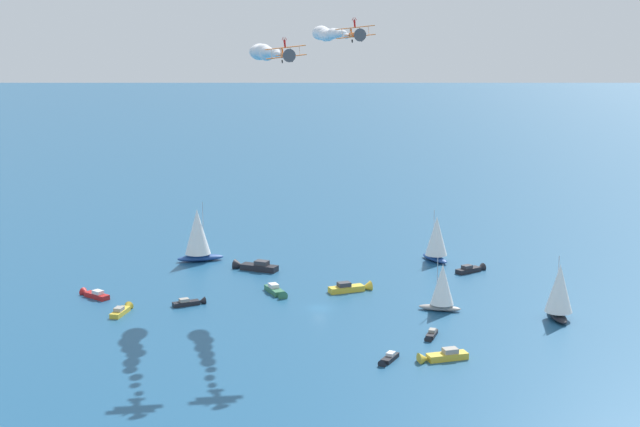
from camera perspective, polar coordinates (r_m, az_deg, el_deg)
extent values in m
plane|color=#1E517A|center=(173.96, -0.06, -6.04)|extent=(2000.00, 2000.00, 0.00)
ellipsoid|color=#23478C|center=(211.24, -7.60, -2.81)|extent=(11.07, 7.24, 1.51)
cylinder|color=#B2B2B7|center=(209.77, -7.43, -0.95)|extent=(0.14, 0.14, 12.41)
cone|color=white|center=(209.73, -7.79, -1.14)|extent=(7.87, 7.87, 10.55)
cube|color=black|center=(177.48, -8.50, -5.67)|extent=(5.21, 4.42, 0.84)
cone|color=black|center=(178.44, -7.52, -5.55)|extent=(2.06, 2.14, 1.67)
cube|color=gray|center=(177.16, -8.63, -5.46)|extent=(2.27, 2.16, 0.63)
cube|color=gold|center=(148.80, 8.08, -8.97)|extent=(6.97, 4.89, 1.07)
cone|color=gold|center=(147.20, 6.61, -9.16)|extent=(2.49, 2.69, 2.15)
cube|color=gray|center=(148.68, 8.27, -8.61)|extent=(2.87, 2.58, 0.81)
cube|color=gold|center=(184.79, 1.69, -4.81)|extent=(7.51, 5.78, 1.17)
cone|color=gold|center=(186.53, 2.97, -4.67)|extent=(2.82, 2.98, 2.35)
cube|color=#38383D|center=(184.30, 1.53, -4.52)|extent=(3.17, 2.93, 0.88)
cube|color=black|center=(201.42, -3.87, -3.45)|extent=(8.80, 4.58, 1.34)
cone|color=black|center=(203.73, -5.17, -3.30)|extent=(2.72, 3.12, 2.69)
cube|color=#38383D|center=(200.84, -3.72, -3.15)|extent=(3.36, 2.78, 1.01)
cube|color=black|center=(147.56, 4.47, -9.14)|extent=(2.75, 4.73, 0.72)
cone|color=black|center=(145.18, 4.04, -9.48)|extent=(1.73, 1.54, 1.44)
cube|color=silver|center=(147.63, 4.52, -8.87)|extent=(1.58, 1.85, 0.54)
cube|color=black|center=(159.50, 7.12, -7.62)|extent=(2.06, 4.48, 0.69)
cone|color=black|center=(157.05, 6.92, -7.92)|extent=(1.54, 1.31, 1.38)
cube|color=gray|center=(159.60, 7.15, -7.38)|extent=(1.33, 1.67, 0.52)
ellipsoid|color=#9E9993|center=(173.92, 7.61, -5.95)|extent=(8.20, 2.91, 1.13)
cylinder|color=#B2B2B7|center=(172.53, 7.45, -4.29)|extent=(0.14, 0.14, 9.25)
cone|color=white|center=(172.55, 7.78, -4.46)|extent=(4.77, 4.77, 7.86)
ellipsoid|color=#23478C|center=(211.12, 7.30, -2.84)|extent=(7.58, 9.06, 1.30)
cylinder|color=#B2B2B7|center=(210.31, 7.24, -1.21)|extent=(0.14, 0.14, 10.70)
cone|color=white|center=(209.49, 7.41, -1.42)|extent=(7.15, 7.15, 9.10)
cube|color=#33704C|center=(184.15, -2.91, -4.90)|extent=(5.31, 6.57, 1.04)
cone|color=#33704C|center=(180.59, -2.46, -5.22)|extent=(2.65, 2.53, 2.08)
cube|color=silver|center=(184.34, -2.97, -4.59)|extent=(2.64, 2.81, 0.78)
cube|color=black|center=(202.16, 9.40, -3.58)|extent=(5.79, 5.78, 0.99)
cone|color=black|center=(204.78, 10.16, -3.41)|extent=(2.52, 2.52, 1.98)
cube|color=#38383D|center=(201.63, 9.32, -3.36)|extent=(2.66, 2.65, 0.74)
cube|color=gold|center=(174.08, -12.58, -6.15)|extent=(2.02, 5.74, 0.91)
cone|color=gold|center=(177.11, -12.12, -5.83)|extent=(1.87, 1.52, 1.82)
cube|color=gray|center=(173.48, -12.65, -5.94)|extent=(1.53, 2.04, 0.68)
ellipsoid|color=black|center=(173.19, 14.83, -6.28)|extent=(4.31, 9.52, 1.29)
cylinder|color=#B2B2B7|center=(172.17, 14.87, -4.33)|extent=(0.14, 0.14, 10.57)
cone|color=white|center=(171.25, 14.97, -4.60)|extent=(5.94, 5.94, 8.99)
cube|color=#B21E1E|center=(185.89, -14.00, -5.09)|extent=(6.12, 4.53, 0.95)
cone|color=#B21E1E|center=(188.69, -14.67, -4.88)|extent=(2.25, 2.40, 1.90)
cube|color=silver|center=(185.32, -13.92, -4.87)|extent=(2.56, 2.34, 0.71)
cylinder|color=orange|center=(167.77, 2.25, 11.26)|extent=(3.36, 6.29, 0.99)
cylinder|color=white|center=(164.97, 2.52, 11.26)|extent=(1.25, 0.98, 1.11)
cylinder|color=#4C4C51|center=(164.57, 2.56, 11.26)|extent=(2.35, 1.01, 2.53)
cube|color=orange|center=(167.49, 2.29, 11.17)|extent=(7.13, 3.94, 0.87)
cube|color=orange|center=(167.45, 2.24, 11.72)|extent=(7.13, 3.94, 0.87)
cylinder|color=white|center=(168.14, 3.10, 11.53)|extent=(0.29, 0.20, 1.62)
cylinder|color=white|center=(167.70, 2.56, 11.48)|extent=(0.29, 0.20, 1.62)
cylinder|color=white|center=(167.23, 1.96, 11.42)|extent=(0.29, 0.20, 1.62)
cylinder|color=white|center=(166.83, 1.41, 11.36)|extent=(0.29, 0.20, 1.62)
cube|color=orange|center=(170.51, 1.98, 11.45)|extent=(0.63, 1.10, 1.20)
cube|color=orange|center=(170.52, 2.00, 11.26)|extent=(2.65, 1.78, 0.34)
cylinder|color=black|center=(167.26, 2.66, 10.95)|extent=(0.40, 0.62, 0.61)
cylinder|color=black|center=(166.79, 2.06, 10.89)|extent=(0.40, 0.62, 0.61)
cylinder|color=#262628|center=(167.44, 2.22, 11.88)|extent=(0.19, 0.14, 0.90)
cylinder|color=red|center=(167.47, 2.25, 11.88)|extent=(0.24, 0.20, 0.79)
cylinder|color=red|center=(167.42, 2.19, 11.87)|extent=(0.24, 0.20, 0.79)
cube|color=red|center=(167.43, 2.20, 12.10)|extent=(0.44, 0.33, 0.55)
sphere|color=#9E7051|center=(167.43, 2.19, 12.23)|extent=(0.21, 0.21, 0.21)
cylinder|color=red|center=(167.50, 2.28, 12.26)|extent=(0.42, 0.24, 0.52)
cylinder|color=red|center=(167.36, 2.09, 12.24)|extent=(0.33, 0.20, 0.57)
ellipsoid|color=silver|center=(172.42, 1.69, 11.21)|extent=(2.01, 2.40, 1.16)
ellipsoid|color=silver|center=(175.78, 1.48, 11.36)|extent=(2.44, 2.85, 1.44)
ellipsoid|color=silver|center=(179.23, 1.39, 11.36)|extent=(2.54, 2.75, 1.60)
ellipsoid|color=silver|center=(182.51, 1.08, 11.36)|extent=(3.81, 4.56, 2.20)
ellipsoid|color=silver|center=(185.85, 0.85, 11.36)|extent=(4.12, 4.86, 2.41)
ellipsoid|color=silver|center=(189.10, 0.50, 11.26)|extent=(4.68, 5.51, 2.75)
ellipsoid|color=silver|center=(192.53, 0.40, 11.28)|extent=(4.94, 5.43, 3.09)
ellipsoid|color=silver|center=(195.78, 0.06, 11.40)|extent=(5.90, 7.09, 3.39)
cylinder|color=orange|center=(161.39, -2.19, 10.02)|extent=(3.36, 6.29, 0.99)
cylinder|color=white|center=(158.55, -1.99, 10.00)|extent=(1.25, 0.98, 1.11)
cylinder|color=#4C4C51|center=(158.13, -1.96, 9.99)|extent=(2.35, 1.01, 2.53)
cube|color=orange|center=(161.11, -2.16, 9.92)|extent=(7.13, 3.94, 0.87)
cube|color=orange|center=(161.05, -2.23, 10.49)|extent=(7.13, 3.94, 0.87)
cylinder|color=white|center=(161.56, -1.31, 10.31)|extent=(0.29, 0.20, 1.62)
cylinder|color=white|center=(161.25, -1.88, 10.24)|extent=(0.29, 0.20, 1.62)
cylinder|color=white|center=(160.91, -2.51, 10.17)|extent=(0.29, 0.20, 1.62)
cylinder|color=white|center=(160.63, -3.09, 10.10)|extent=(0.29, 0.20, 1.62)
cube|color=orange|center=(164.17, -2.40, 10.23)|extent=(0.63, 1.10, 1.20)
cube|color=orange|center=(164.19, -2.38, 10.03)|extent=(2.65, 1.78, 0.34)
cylinder|color=black|center=(160.82, -1.78, 9.69)|extent=(0.40, 0.62, 0.61)
cylinder|color=black|center=(160.49, -2.42, 9.62)|extent=(0.40, 0.62, 0.61)
cylinder|color=#262628|center=(161.04, -2.24, 10.65)|extent=(0.19, 0.14, 0.90)
cylinder|color=red|center=(161.05, -2.21, 10.65)|extent=(0.24, 0.20, 0.79)
cylinder|color=red|center=(161.02, -2.28, 10.65)|extent=(0.24, 0.20, 0.79)
cube|color=red|center=(161.02, -2.27, 10.88)|extent=(0.44, 0.33, 0.55)
sphere|color=#9E7051|center=(161.01, -2.29, 11.01)|extent=(0.21, 0.21, 0.21)
cylinder|color=red|center=(161.06, -2.19, 11.05)|extent=(0.42, 0.24, 0.52)
cylinder|color=red|center=(160.96, -2.39, 11.02)|extent=(0.33, 0.20, 0.57)
ellipsoid|color=silver|center=(166.29, -2.39, 10.00)|extent=(1.93, 2.19, 1.18)
ellipsoid|color=silver|center=(169.57, -2.74, 10.07)|extent=(2.29, 2.41, 1.48)
ellipsoid|color=silver|center=(172.99, -2.84, 10.14)|extent=(2.94, 3.18, 1.85)
ellipsoid|color=silver|center=(176.22, -3.28, 10.19)|extent=(3.24, 3.51, 2.04)
ellipsoid|color=silver|center=(179.63, -3.38, 10.21)|extent=(4.20, 5.03, 2.42)
ellipsoid|color=silver|center=(183.10, -3.39, 10.06)|extent=(4.46, 4.68, 2.90)
ellipsoid|color=silver|center=(186.42, -3.65, 10.26)|extent=(5.12, 5.57, 3.22)
ellipsoid|color=silver|center=(189.71, -3.97, 10.21)|extent=(5.68, 6.75, 3.31)
ellipsoid|color=silver|center=(193.24, -3.85, 10.21)|extent=(6.72, 8.03, 3.89)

